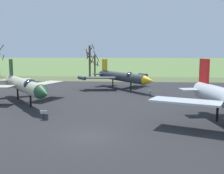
# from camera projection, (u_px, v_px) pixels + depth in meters

# --- Properties ---
(ground_plane) EXTENTS (600.00, 600.00, 0.00)m
(ground_plane) POSITION_uv_depth(u_px,v_px,m) (88.00, 137.00, 20.47)
(ground_plane) COLOR #607F42
(asphalt_apron) EXTENTS (109.86, 48.05, 0.05)m
(asphalt_apron) POSITION_uv_depth(u_px,v_px,m) (108.00, 102.00, 34.72)
(asphalt_apron) COLOR #28282B
(asphalt_apron) RESTS_ON ground
(grass_verge_strip) EXTENTS (169.86, 12.00, 0.06)m
(grass_verge_strip) POSITION_uv_depth(u_px,v_px,m) (120.00, 79.00, 64.39)
(grass_verge_strip) COLOR #58633A
(grass_verge_strip) RESTS_ON ground
(jet_fighter_front_right) EXTENTS (12.64, 14.82, 5.40)m
(jet_fighter_front_right) POSITION_uv_depth(u_px,v_px,m) (24.00, 85.00, 33.30)
(jet_fighter_front_right) COLOR #B7B293
(jet_fighter_front_right) RESTS_ON ground
(info_placard_front_right) EXTENTS (0.64, 0.22, 0.94)m
(info_placard_front_right) POSITION_uv_depth(u_px,v_px,m) (44.00, 114.00, 25.59)
(info_placard_front_right) COLOR black
(info_placard_front_right) RESTS_ON ground
(jet_fighter_rear_center) EXTENTS (13.11, 14.27, 5.07)m
(jet_fighter_rear_center) POSITION_uv_depth(u_px,v_px,m) (122.00, 77.00, 46.47)
(jet_fighter_rear_center) COLOR #33383D
(jet_fighter_rear_center) RESTS_ON ground
(info_placard_rear_center) EXTENTS (0.59, 0.36, 1.01)m
(info_placard_rear_center) POSITION_uv_depth(u_px,v_px,m) (150.00, 92.00, 38.88)
(info_placard_rear_center) COLOR black
(info_placard_rear_center) RESTS_ON ground
(bare_tree_center) EXTENTS (2.30, 2.12, 8.51)m
(bare_tree_center) POSITION_uv_depth(u_px,v_px,m) (90.00, 59.00, 71.75)
(bare_tree_center) COLOR #42382D
(bare_tree_center) RESTS_ON ground
(bare_tree_right_of_center) EXTENTS (2.49, 2.49, 6.79)m
(bare_tree_right_of_center) POSITION_uv_depth(u_px,v_px,m) (95.00, 64.00, 72.55)
(bare_tree_right_of_center) COLOR brown
(bare_tree_right_of_center) RESTS_ON ground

